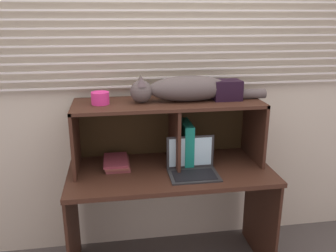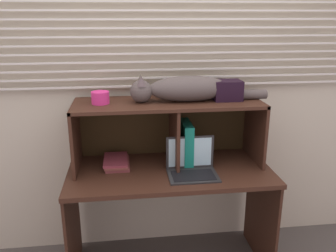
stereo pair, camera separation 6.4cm
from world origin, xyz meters
name	(u,v)px [view 1 (the left image)]	position (x,y,z in m)	size (l,w,h in m)	color
back_panel_with_blinds	(162,84)	(0.00, 0.55, 1.26)	(4.40, 0.08, 2.50)	beige
desk	(170,190)	(0.00, 0.19, 0.60)	(1.34, 0.64, 0.75)	#3B2015
hutch_shelf_unit	(168,119)	(0.01, 0.33, 1.06)	(1.24, 0.41, 0.43)	#3B2015
cat	(184,89)	(0.11, 0.29, 1.27)	(0.91, 0.19, 0.18)	#504744
laptop	(193,166)	(0.13, 0.11, 0.80)	(0.31, 0.23, 0.23)	#282828
binder_upright	(186,142)	(0.12, 0.29, 0.90)	(0.06, 0.25, 0.29)	#14836C
book_stack	(117,163)	(-0.35, 0.29, 0.78)	(0.17, 0.26, 0.05)	brown
small_basket	(100,98)	(-0.43, 0.29, 1.23)	(0.11, 0.11, 0.08)	#DA2E7C
storage_box	(227,90)	(0.39, 0.29, 1.25)	(0.18, 0.14, 0.13)	black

